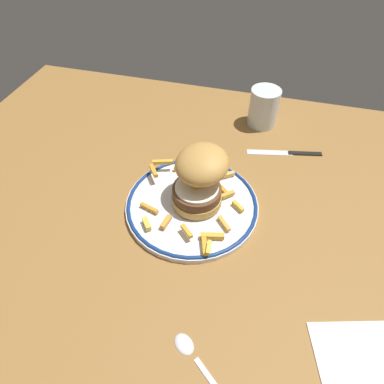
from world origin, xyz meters
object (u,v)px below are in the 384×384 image
(burger, at_px, (200,177))
(napkin, at_px, (358,359))
(dinner_plate, at_px, (192,204))
(knife, at_px, (290,153))
(water_glass, at_px, (263,109))
(spoon, at_px, (192,352))

(burger, relative_size, napkin, 1.18)
(dinner_plate, height_order, knife, dinner_plate)
(dinner_plate, xyz_separation_m, water_glass, (0.10, 0.33, 0.04))
(burger, distance_m, napkin, 0.39)
(dinner_plate, xyz_separation_m, napkin, (0.31, -0.22, -0.01))
(burger, height_order, water_glass, burger)
(water_glass, relative_size, napkin, 0.79)
(dinner_plate, height_order, burger, burger)
(water_glass, xyz_separation_m, napkin, (0.21, -0.56, -0.04))
(burger, relative_size, knife, 0.82)
(water_glass, bearing_deg, spoon, -92.66)
(water_glass, relative_size, spoon, 0.86)
(spoon, bearing_deg, knife, 77.38)
(dinner_plate, distance_m, burger, 0.07)
(spoon, height_order, napkin, spoon)
(burger, xyz_separation_m, knife, (0.18, 0.21, -0.07))
(knife, bearing_deg, water_glass, 128.61)
(burger, xyz_separation_m, water_glass, (0.09, 0.32, -0.03))
(napkin, bearing_deg, spoon, -167.00)
(napkin, bearing_deg, knife, 105.74)
(knife, xyz_separation_m, spoon, (-0.11, -0.50, 0.00))
(dinner_plate, xyz_separation_m, knife, (0.19, 0.23, -0.01))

